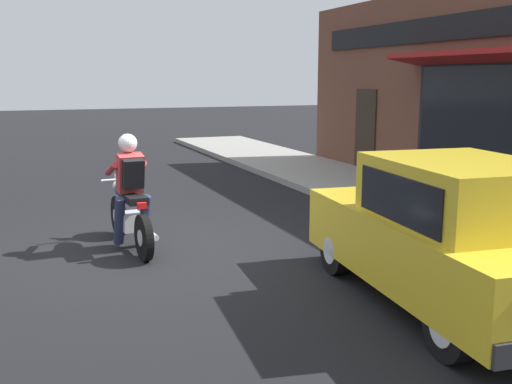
{
  "coord_description": "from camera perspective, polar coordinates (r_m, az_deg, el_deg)",
  "views": [
    {
      "loc": [
        -1.64,
        -8.01,
        2.37
      ],
      "look_at": [
        1.11,
        -1.09,
        0.95
      ],
      "focal_mm": 42.0,
      "sensor_mm": 36.0,
      "label": 1
    }
  ],
  "objects": [
    {
      "name": "ground_plane",
      "position": [
        8.51,
        -9.77,
        -5.53
      ],
      "size": [
        80.0,
        80.0,
        0.0
      ],
      "primitive_type": "plane",
      "color": "black"
    },
    {
      "name": "sidewalk_curb",
      "position": [
        13.13,
        9.79,
        0.56
      ],
      "size": [
        2.6,
        22.0,
        0.14
      ],
      "primitive_type": "cube",
      "color": "gray",
      "rests_on": "ground"
    },
    {
      "name": "storefront_building",
      "position": [
        12.68,
        19.49,
        9.01
      ],
      "size": [
        1.25,
        11.79,
        4.2
      ],
      "color": "brown",
      "rests_on": "ground"
    },
    {
      "name": "motorcycle_with_rider",
      "position": [
        8.56,
        -11.92,
        -0.84
      ],
      "size": [
        0.59,
        2.02,
        1.62
      ],
      "color": "black",
      "rests_on": "ground"
    },
    {
      "name": "car_hatchback",
      "position": [
        6.56,
        17.97,
        -3.88
      ],
      "size": [
        2.0,
        3.92,
        1.57
      ],
      "color": "black",
      "rests_on": "ground"
    }
  ]
}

